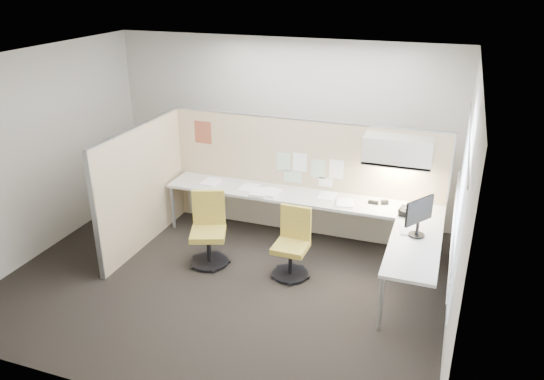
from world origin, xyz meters
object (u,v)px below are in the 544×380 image
at_px(monitor, 419,215).
at_px(phone, 407,212).
at_px(chair_left, 209,231).
at_px(chair_right, 292,245).
at_px(desk, 319,211).

bearing_deg(monitor, phone, 51.68).
xyz_separation_m(monitor, phone, (-0.18, 0.56, -0.23)).
xyz_separation_m(chair_left, phone, (2.51, 0.82, 0.32)).
relative_size(chair_left, chair_right, 1.08).
bearing_deg(chair_left, desk, 12.34).
distance_m(desk, monitor, 1.54).
xyz_separation_m(chair_right, monitor, (1.52, 0.19, 0.59)).
relative_size(chair_right, monitor, 1.84).
xyz_separation_m(chair_left, monitor, (2.69, 0.26, 0.56)).
bearing_deg(desk, monitor, -22.91).
bearing_deg(phone, chair_right, -141.11).
xyz_separation_m(desk, monitor, (1.37, -0.58, 0.41)).
distance_m(desk, chair_right, 0.80).
height_order(desk, monitor, monitor).
height_order(desk, phone, phone).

